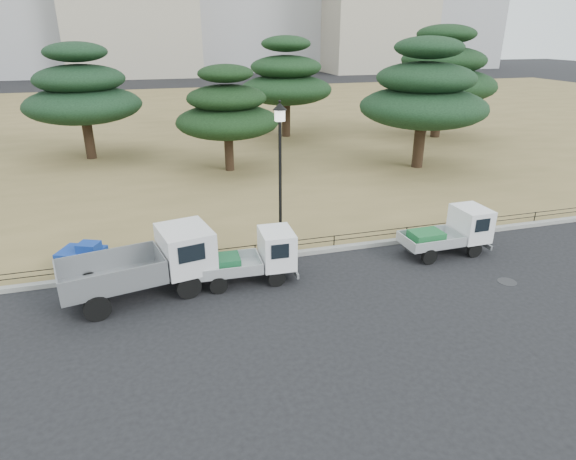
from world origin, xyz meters
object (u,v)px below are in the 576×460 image
object	(u,v)px
truck_kei_front	(254,257)
street_lamp	(280,154)
truck_kei_rear	(451,232)
tarp_pile	(83,258)
truck_large	(148,262)

from	to	relation	value
truck_kei_front	street_lamp	xyz separation A→B (m)	(1.35, 1.67, 2.88)
truck_kei_front	street_lamp	bearing A→B (deg)	52.69
truck_kei_front	street_lamp	size ratio (longest dim) A/B	0.60
street_lamp	truck_kei_rear	bearing A→B (deg)	-14.91
truck_kei_rear	street_lamp	bearing A→B (deg)	163.39
truck_kei_rear	street_lamp	world-z (taller)	street_lamp
truck_kei_front	truck_kei_rear	distance (m)	7.33
street_lamp	tarp_pile	xyz separation A→B (m)	(-6.74, 0.48, -3.18)
street_lamp	truck_kei_front	bearing A→B (deg)	-129.06
truck_kei_front	street_lamp	distance (m)	3.59
street_lamp	tarp_pile	distance (m)	7.46
truck_large	truck_kei_rear	bearing A→B (deg)	-11.49
truck_large	street_lamp	size ratio (longest dim) A/B	0.90
tarp_pile	truck_kei_front	bearing A→B (deg)	-21.68
truck_kei_front	truck_large	bearing A→B (deg)	-178.37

